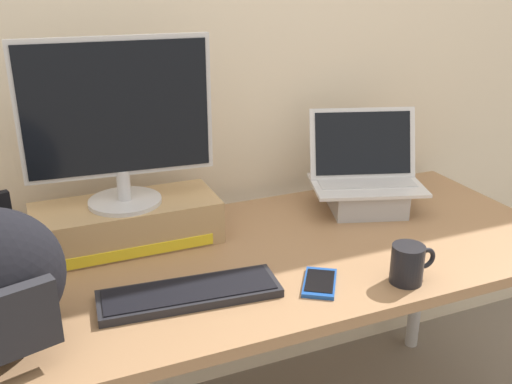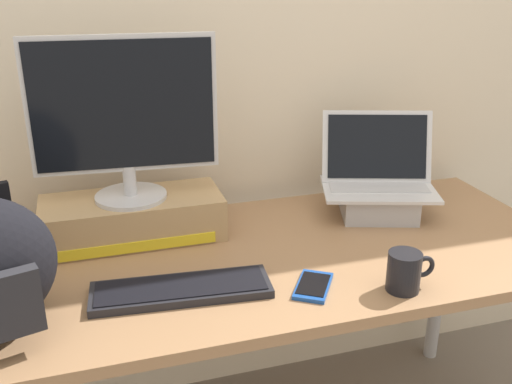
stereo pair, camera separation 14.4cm
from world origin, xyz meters
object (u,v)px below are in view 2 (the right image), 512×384
(open_laptop, at_px, (378,193))
(coffee_mug, at_px, (405,271))
(desktop_monitor, at_px, (124,117))
(external_keyboard, at_px, (181,289))
(cell_phone, at_px, (313,286))
(toner_box_yellow, at_px, (133,218))

(open_laptop, bearing_deg, coffee_mug, -91.88)
(desktop_monitor, xyz_separation_m, coffee_mug, (0.59, -0.48, -0.30))
(external_keyboard, distance_m, cell_phone, 0.32)
(external_keyboard, xyz_separation_m, cell_phone, (0.31, -0.07, -0.01))
(coffee_mug, bearing_deg, external_keyboard, 165.04)
(external_keyboard, relative_size, coffee_mug, 3.54)
(open_laptop, bearing_deg, cell_phone, -116.70)
(cell_phone, bearing_deg, desktop_monitor, 166.10)
(external_keyboard, height_order, cell_phone, external_keyboard)
(toner_box_yellow, xyz_separation_m, coffee_mug, (0.58, -0.48, -0.01))
(toner_box_yellow, height_order, coffee_mug, toner_box_yellow)
(toner_box_yellow, relative_size, external_keyboard, 1.15)
(cell_phone, bearing_deg, toner_box_yellow, 166.01)
(desktop_monitor, relative_size, coffee_mug, 4.02)
(desktop_monitor, distance_m, cell_phone, 0.66)
(open_laptop, height_order, external_keyboard, open_laptop)
(coffee_mug, bearing_deg, cell_phone, 161.07)
(open_laptop, bearing_deg, toner_box_yellow, -165.37)
(toner_box_yellow, relative_size, coffee_mug, 4.07)
(toner_box_yellow, bearing_deg, open_laptop, -3.37)
(toner_box_yellow, distance_m, coffee_mug, 0.76)
(toner_box_yellow, xyz_separation_m, external_keyboard, (0.07, -0.34, -0.05))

